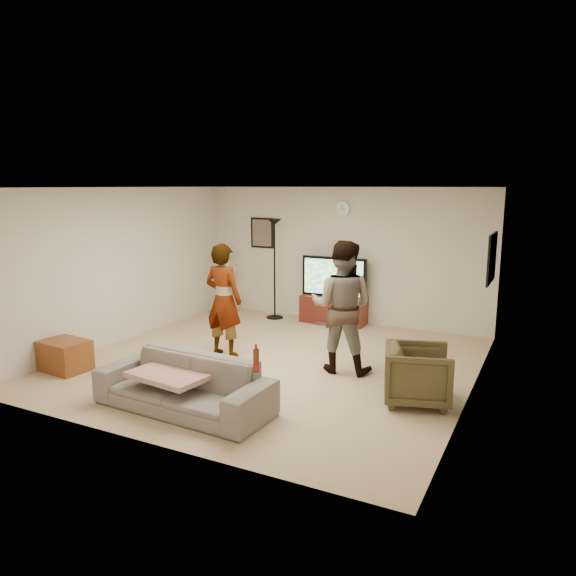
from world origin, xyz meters
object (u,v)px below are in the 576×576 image
at_px(person_left, 223,300).
at_px(armchair, 418,375).
at_px(side_table, 65,356).
at_px(tv_stand, 333,310).
at_px(person_right, 342,307).
at_px(beer_bottle, 256,360).
at_px(floor_lamp, 275,269).
at_px(cat_tree, 225,281).
at_px(sofa, 184,384).
at_px(tv, 334,277).

relative_size(person_left, armchair, 2.25).
height_order(armchair, side_table, armchair).
bearing_deg(tv_stand, side_table, -119.68).
xyz_separation_m(person_right, beer_bottle, (-0.16, -2.05, -0.17)).
xyz_separation_m(person_right, armchair, (1.21, -0.65, -0.56)).
distance_m(person_right, armchair, 1.49).
distance_m(floor_lamp, person_right, 3.16).
bearing_deg(side_table, cat_tree, 87.76).
bearing_deg(armchair, sofa, 104.17).
xyz_separation_m(tv_stand, side_table, (-2.34, -4.10, -0.04)).
height_order(person_left, sofa, person_left).
relative_size(floor_lamp, person_right, 1.05).
distance_m(floor_lamp, cat_tree, 1.08).
bearing_deg(sofa, side_table, 174.48).
height_order(tv_stand, sofa, sofa).
bearing_deg(beer_bottle, floor_lamp, 115.85).
bearing_deg(sofa, tv_stand, 92.08).
bearing_deg(person_left, floor_lamp, -75.78).
height_order(tv, cat_tree, cat_tree).
distance_m(floor_lamp, person_left, 2.44).
bearing_deg(tv_stand, sofa, -90.58).
bearing_deg(side_table, person_right, 26.73).
height_order(tv_stand, person_right, person_right).
relative_size(sofa, beer_bottle, 8.33).
distance_m(tv_stand, tv, 0.62).
bearing_deg(tv_stand, beer_bottle, -78.36).
relative_size(tv_stand, sofa, 0.58).
height_order(tv, person_right, person_right).
distance_m(floor_lamp, side_table, 4.19).
height_order(floor_lamp, side_table, floor_lamp).
bearing_deg(tv_stand, person_right, -65.79).
relative_size(tv, floor_lamp, 0.65).
height_order(tv_stand, armchair, armchair).
bearing_deg(cat_tree, side_table, -92.24).
xyz_separation_m(person_left, side_table, (-1.61, -1.55, -0.64)).
bearing_deg(cat_tree, person_left, -57.24).
xyz_separation_m(cat_tree, armchair, (4.48, -2.74, -0.33)).
bearing_deg(person_right, sofa, 53.60).
distance_m(tv_stand, cat_tree, 2.25).
relative_size(person_left, person_right, 0.94).
bearing_deg(cat_tree, sofa, -62.61).
relative_size(tv_stand, person_left, 0.71).
relative_size(tv, beer_bottle, 4.96).
relative_size(cat_tree, person_left, 0.79).
distance_m(tv, cat_tree, 2.22).
height_order(tv, floor_lamp, floor_lamp).
relative_size(tv_stand, beer_bottle, 4.83).
distance_m(person_left, side_table, 2.32).
bearing_deg(tv_stand, person_left, -106.00).
relative_size(person_right, beer_bottle, 7.25).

